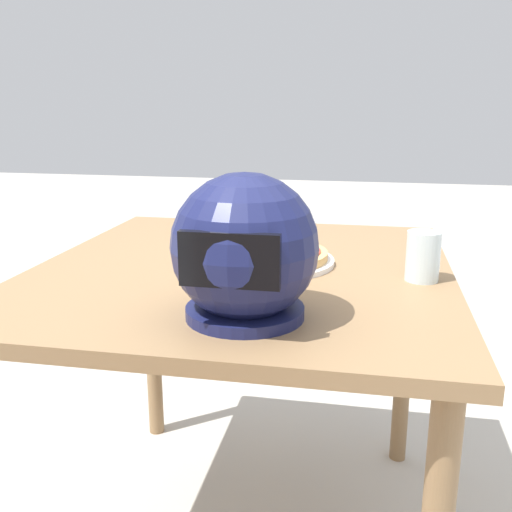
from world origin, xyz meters
TOP-DOWN VIEW (x-y plane):
  - dining_table at (0.00, 0.00)m, footprint 0.93×1.00m
  - pizza_plate at (-0.05, -0.03)m, footprint 0.30×0.30m
  - pizza at (-0.05, -0.03)m, footprint 0.27×0.27m
  - motorcycle_helmet at (-0.07, 0.32)m, footprint 0.25×0.25m
  - drinking_glass at (-0.39, 0.04)m, footprint 0.07×0.07m

SIDE VIEW (x-z plane):
  - dining_table at x=0.00m, z-range 0.28..1.02m
  - pizza_plate at x=-0.05m, z-range 0.74..0.75m
  - pizza at x=-0.05m, z-range 0.74..0.79m
  - drinking_glass at x=-0.39m, z-range 0.74..0.84m
  - motorcycle_helmet at x=-0.07m, z-range 0.73..0.99m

